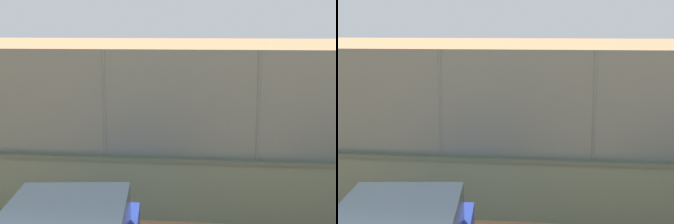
{
  "view_description": "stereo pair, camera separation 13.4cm",
  "coord_description": "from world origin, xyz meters",
  "views": [
    {
      "loc": [
        -1.79,
        21.27,
        3.92
      ],
      "look_at": [
        -0.08,
        7.71,
        1.49
      ],
      "focal_mm": 52.12,
      "sensor_mm": 36.0,
      "label": 1
    },
    {
      "loc": [
        -1.92,
        21.25,
        3.92
      ],
      "look_at": [
        -0.08,
        7.71,
        1.49
      ],
      "focal_mm": 52.12,
      "sensor_mm": 36.0,
      "label": 2
    }
  ],
  "objects": [
    {
      "name": "perimeter_wall",
      "position": [
        0.69,
        11.83,
        0.66
      ],
      "size": [
        31.21,
        1.02,
        1.3
      ],
      "color": "slate",
      "rests_on": "ground_plane"
    },
    {
      "name": "fence_panel_on_wall",
      "position": [
        0.69,
        11.83,
        2.38
      ],
      "size": [
        30.65,
        0.64,
        2.15
      ],
      "color": "slate",
      "rests_on": "perimeter_wall"
    },
    {
      "name": "player_crossing_court",
      "position": [
        4.26,
        1.7,
        0.98
      ],
      "size": [
        1.21,
        0.72,
        1.65
      ],
      "color": "#B2B2B2",
      "rests_on": "ground_plane"
    },
    {
      "name": "ground_plane",
      "position": [
        0.0,
        0.0,
        0.0
      ],
      "size": [
        260.0,
        260.0,
        0.0
      ],
      "primitive_type": "plane",
      "color": "tan"
    },
    {
      "name": "sports_ball",
      "position": [
        -4.04,
        10.51,
        0.06
      ],
      "size": [
        0.13,
        0.13,
        0.13
      ],
      "primitive_type": "sphere",
      "color": "#3399D8",
      "rests_on": "ground_plane"
    }
  ]
}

